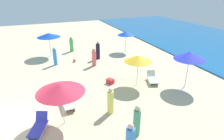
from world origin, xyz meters
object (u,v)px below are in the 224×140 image
(lounge_chair_0_0, at_px, (152,79))
(beachgoer_2, at_px, (98,51))
(beachgoer_0, at_px, (110,101))
(beachgoer_5, at_px, (55,57))
(umbrella_0, at_px, (138,58))
(beachgoer_4, at_px, (137,121))
(cooler_box_2, at_px, (110,81))
(beachgoer_1, at_px, (94,58))
(beachgoer_6, at_px, (72,45))
(beach_ball_0, at_px, (74,61))
(lounge_chair_2_1, at_px, (39,126))
(lounge_chair_2_0, at_px, (68,102))
(umbrella_1, at_px, (190,55))
(umbrella_2, at_px, (60,88))
(umbrella_4, at_px, (49,35))
(umbrella_5, at_px, (126,33))

(lounge_chair_0_0, height_order, beachgoer_2, beachgoer_2)
(beachgoer_0, distance_m, beachgoer_5, 8.87)
(umbrella_0, xyz_separation_m, beachgoer_4, (4.59, -2.55, -1.24))
(beachgoer_2, distance_m, cooler_box_2, 5.49)
(umbrella_0, height_order, cooler_box_2, umbrella_0)
(beachgoer_1, bearing_deg, beachgoer_6, 94.83)
(beachgoer_0, height_order, beach_ball_0, beachgoer_0)
(umbrella_0, distance_m, lounge_chair_2_1, 7.57)
(lounge_chair_2_0, distance_m, beachgoer_0, 2.68)
(lounge_chair_0_0, distance_m, lounge_chair_2_0, 6.54)
(beachgoer_1, relative_size, beachgoer_2, 0.94)
(umbrella_1, height_order, lounge_chair_2_0, umbrella_1)
(beachgoer_1, xyz_separation_m, beachgoer_4, (9.27, -0.74, 0.04))
(beachgoer_5, bearing_deg, beachgoer_1, -76.53)
(umbrella_2, xyz_separation_m, lounge_chair_2_1, (0.11, -1.26, -1.84))
(umbrella_0, relative_size, umbrella_2, 0.94)
(lounge_chair_2_0, height_order, beach_ball_0, lounge_chair_2_0)
(umbrella_0, distance_m, beachgoer_4, 5.40)
(umbrella_0, bearing_deg, umbrella_4, -149.88)
(beach_ball_0, bearing_deg, lounge_chair_2_0, -14.79)
(umbrella_2, xyz_separation_m, beachgoer_4, (2.17, 3.10, -1.31))
(umbrella_1, height_order, umbrella_5, umbrella_1)
(lounge_chair_0_0, relative_size, beachgoer_0, 0.99)
(beachgoer_1, bearing_deg, lounge_chair_2_1, -132.65)
(umbrella_2, xyz_separation_m, beachgoer_2, (-8.70, 4.72, -1.30))
(beachgoer_4, relative_size, beach_ball_0, 6.01)
(lounge_chair_0_0, distance_m, beachgoer_0, 4.96)
(umbrella_2, xyz_separation_m, umbrella_5, (-9.79, 8.28, -0.07))
(umbrella_5, xyz_separation_m, beach_ball_0, (1.11, -5.93, -1.88))
(umbrella_4, bearing_deg, beachgoer_2, 58.19)
(umbrella_2, distance_m, beachgoer_4, 4.00)
(umbrella_2, relative_size, beachgoer_2, 1.40)
(umbrella_2, relative_size, umbrella_5, 1.07)
(beach_ball_0, xyz_separation_m, cooler_box_2, (5.36, 1.56, 0.03))
(beachgoer_1, height_order, cooler_box_2, beachgoer_1)
(lounge_chair_2_0, relative_size, beach_ball_0, 5.56)
(lounge_chair_2_1, distance_m, cooler_box_2, 6.19)
(lounge_chair_0_0, xyz_separation_m, beach_ball_0, (-6.32, -4.58, -0.12))
(umbrella_2, bearing_deg, umbrella_0, 113.22)
(beachgoer_0, bearing_deg, beachgoer_1, -82.79)
(lounge_chair_2_0, bearing_deg, beach_ball_0, 72.73)
(lounge_chair_2_0, relative_size, beachgoer_0, 0.97)
(lounge_chair_2_1, height_order, beachgoer_2, beachgoer_2)
(lounge_chair_2_0, relative_size, umbrella_5, 0.69)
(umbrella_0, bearing_deg, beach_ball_0, -152.16)
(lounge_chair_2_1, distance_m, beachgoer_2, 10.66)
(beach_ball_0, bearing_deg, lounge_chair_2_1, -22.29)
(beachgoer_2, relative_size, beach_ball_0, 6.21)
(lounge_chair_2_1, distance_m, umbrella_4, 11.73)
(beach_ball_0, bearing_deg, lounge_chair_0_0, 35.93)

